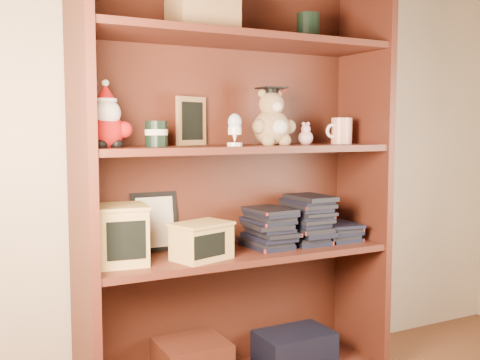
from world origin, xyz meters
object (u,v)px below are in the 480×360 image
at_px(bookcase, 233,190).
at_px(teacher_mug, 341,131).
at_px(treats_box, 119,234).
at_px(grad_teddy_bear, 272,122).

bearing_deg(bookcase, teacher_mug, -6.13).
bearing_deg(treats_box, bookcase, 6.35).
bearing_deg(bookcase, grad_teddy_bear, -22.58).
distance_m(grad_teddy_bear, treats_box, 0.71).
height_order(bookcase, treats_box, bookcase).
height_order(teacher_mug, treats_box, teacher_mug).
relative_size(grad_teddy_bear, treats_box, 1.10).
xyz_separation_m(bookcase, teacher_mug, (0.47, -0.05, 0.22)).
bearing_deg(treats_box, grad_teddy_bear, -0.57).
xyz_separation_m(bookcase, treats_box, (-0.46, -0.05, -0.13)).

